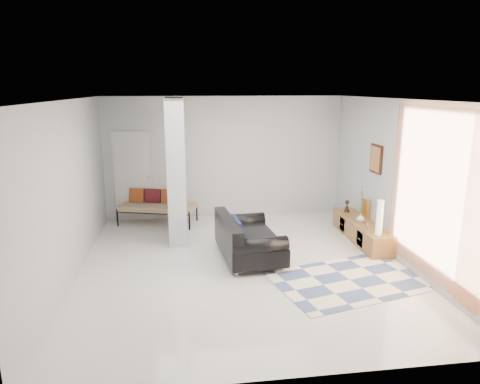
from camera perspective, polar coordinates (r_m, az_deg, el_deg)
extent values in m
plane|color=silver|center=(7.49, 0.38, -9.72)|extent=(6.00, 6.00, 0.00)
plane|color=white|center=(6.87, 0.42, 12.22)|extent=(6.00, 6.00, 0.00)
plane|color=#B8BBBD|center=(9.98, -2.06, 4.61)|extent=(6.00, 0.00, 6.00)
plane|color=#B8BBBD|center=(4.23, 6.25, -8.31)|extent=(6.00, 0.00, 6.00)
plane|color=#B8BBBD|center=(7.20, -21.80, 0.05)|extent=(0.00, 6.00, 6.00)
plane|color=#B8BBBD|center=(7.92, 20.51, 1.33)|extent=(0.00, 6.00, 6.00)
cube|color=silver|center=(8.55, -8.47, 2.93)|extent=(0.35, 1.20, 2.80)
cube|color=silver|center=(10.02, -14.06, 2.04)|extent=(0.85, 0.06, 2.04)
plane|color=#D67038|center=(6.90, 24.40, -0.34)|extent=(0.00, 2.55, 2.55)
cube|color=black|center=(8.65, 17.70, 4.23)|extent=(0.04, 0.45, 0.55)
cube|color=brown|center=(8.91, 15.85, -5.00)|extent=(0.45, 2.04, 0.40)
cube|color=black|center=(8.43, 15.72, -6.06)|extent=(0.02, 0.27, 0.28)
cube|color=black|center=(9.22, 13.51, -4.21)|extent=(0.02, 0.27, 0.28)
cube|color=#F1A447|center=(9.11, 16.36, -1.99)|extent=(0.09, 0.32, 0.40)
cube|color=silver|center=(8.40, 16.56, -4.33)|extent=(0.04, 0.10, 0.12)
cylinder|color=silver|center=(7.08, -0.42, -10.72)|extent=(0.05, 0.05, 0.10)
cylinder|color=silver|center=(8.33, -2.54, -6.87)|extent=(0.05, 0.05, 0.10)
cylinder|color=silver|center=(7.28, 5.61, -10.09)|extent=(0.05, 0.05, 0.10)
cylinder|color=silver|center=(8.50, 2.61, -6.45)|extent=(0.05, 0.05, 0.10)
cube|color=black|center=(7.71, 1.25, -7.02)|extent=(1.12, 1.71, 0.30)
cube|color=black|center=(7.52, -1.60, -4.90)|extent=(0.35, 1.63, 0.36)
cylinder|color=black|center=(7.01, 2.68, -7.20)|extent=(0.95, 0.37, 0.28)
cylinder|color=black|center=(8.27, 0.06, -3.88)|extent=(0.95, 0.37, 0.28)
cube|color=black|center=(7.53, -0.70, -4.69)|extent=(0.20, 0.60, 0.31)
cylinder|color=black|center=(9.79, -16.02, -3.31)|extent=(0.04, 0.04, 0.40)
cylinder|color=black|center=(9.25, -6.76, -3.85)|extent=(0.04, 0.04, 0.40)
cylinder|color=black|center=(10.38, -14.53, -2.26)|extent=(0.04, 0.04, 0.40)
cylinder|color=black|center=(9.87, -5.77, -2.69)|extent=(0.04, 0.04, 0.40)
cube|color=#BDB08A|center=(9.74, -10.92, -2.00)|extent=(1.77, 1.12, 0.12)
cube|color=#99431B|center=(10.01, -13.56, -0.42)|extent=(0.37, 0.25, 0.33)
cube|color=#5B161E|center=(9.87, -11.49, -0.50)|extent=(0.37, 0.25, 0.33)
cube|color=#99431B|center=(9.75, -9.36, -0.58)|extent=(0.37, 0.25, 0.33)
cube|color=beige|center=(7.16, 14.40, -11.29)|extent=(2.68, 2.10, 0.01)
cylinder|color=silver|center=(8.08, 18.12, -3.25)|extent=(0.12, 0.12, 0.63)
imported|color=silver|center=(8.77, 15.77, -3.34)|extent=(0.19, 0.19, 0.17)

